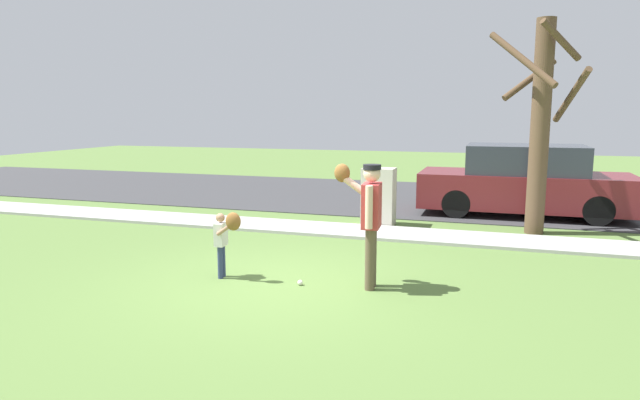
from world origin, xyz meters
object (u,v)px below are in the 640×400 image
utility_cabinet (379,197)px  parked_suv_maroon (524,182)px  baseball (300,283)px  person_adult (369,211)px  person_child (225,234)px  street_tree_near (541,120)px

utility_cabinet → parked_suv_maroon: bearing=35.6°
utility_cabinet → parked_suv_maroon: 3.66m
baseball → utility_cabinet: (0.17, 4.43, 0.57)m
person_adult → baseball: bearing=7.5°
person_child → baseball: person_child is taller
person_child → parked_suv_maroon: 7.86m
person_adult → street_tree_near: (2.37, 4.40, 1.17)m
person_child → street_tree_near: (4.42, 4.63, 1.58)m
person_child → parked_suv_maroon: (4.27, 6.60, 0.14)m
baseball → utility_cabinet: utility_cabinet is taller
person_child → utility_cabinet: 4.65m
person_adult → street_tree_near: bearing=-123.4°
person_adult → utility_cabinet: 4.32m
utility_cabinet → person_adult: bearing=-80.0°
person_adult → utility_cabinet: bearing=-85.0°
street_tree_near → parked_suv_maroon: bearing=94.2°
utility_cabinet → person_child: bearing=-106.2°
baseball → parked_suv_maroon: (3.14, 6.56, 0.75)m
person_adult → utility_cabinet: size_ratio=1.39×
person_child → street_tree_near: 6.59m
parked_suv_maroon → street_tree_near: bearing=-85.8°
person_adult → parked_suv_maroon: 6.75m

